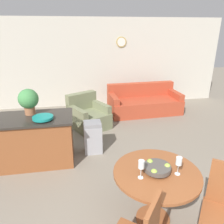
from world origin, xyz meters
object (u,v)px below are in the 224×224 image
at_px(teal_bowl, 43,118).
at_px(potted_plant, 28,100).
at_px(dining_table, 156,183).
at_px(couch, 144,103).
at_px(fruit_bowl, 157,168).
at_px(dining_chair_near_right, 223,204).
at_px(wine_glass_right, 179,162).
at_px(trash_bin, 93,137).
at_px(armchair, 88,116).
at_px(kitchen_island, 37,140).
at_px(wine_glass_left, 141,165).

bearing_deg(teal_bowl, potted_plant, 128.42).
xyz_separation_m(dining_table, couch, (1.10, 3.89, -0.31)).
distance_m(dining_table, fruit_bowl, 0.23).
relative_size(dining_chair_near_right, wine_glass_right, 4.37).
xyz_separation_m(trash_bin, couch, (1.71, 2.03, -0.04)).
relative_size(dining_table, couch, 0.50).
xyz_separation_m(fruit_bowl, couch, (1.10, 3.89, -0.54)).
height_order(dining_table, armchair, armchair).
distance_m(kitchen_island, trash_bin, 1.06).
height_order(wine_glass_right, potted_plant, potted_plant).
relative_size(wine_glass_left, couch, 0.11).
distance_m(wine_glass_left, trash_bin, 2.07).
bearing_deg(kitchen_island, wine_glass_left, -51.08).
xyz_separation_m(fruit_bowl, trash_bin, (-0.61, 1.87, -0.50)).
relative_size(dining_chair_near_right, trash_bin, 1.54).
relative_size(dining_chair_near_right, armchair, 0.86).
relative_size(dining_chair_near_right, teal_bowl, 2.87).
distance_m(dining_chair_near_right, fruit_bowl, 0.81).
distance_m(teal_bowl, trash_bin, 1.11).
distance_m(wine_glass_right, potted_plant, 2.79).
bearing_deg(teal_bowl, kitchen_island, 138.18).
bearing_deg(trash_bin, wine_glass_left, -78.63).
bearing_deg(dining_chair_near_right, trash_bin, -22.96).
bearing_deg(wine_glass_right, kitchen_island, 136.50).
relative_size(dining_table, wine_glass_left, 4.57).
distance_m(wine_glass_left, armchair, 3.27).
relative_size(dining_table, kitchen_island, 0.78).
xyz_separation_m(dining_chair_near_right, wine_glass_left, (-0.87, 0.32, 0.40)).
bearing_deg(dining_table, potted_plant, 132.98).
distance_m(wine_glass_left, potted_plant, 2.48).
distance_m(fruit_bowl, wine_glass_right, 0.26).
xyz_separation_m(potted_plant, trash_bin, (1.13, -0.01, -0.85)).
xyz_separation_m(dining_table, trash_bin, (-0.62, 1.87, -0.27)).
bearing_deg(kitchen_island, trash_bin, 9.16).
xyz_separation_m(fruit_bowl, potted_plant, (-1.74, 1.87, 0.35)).
bearing_deg(fruit_bowl, couch, 74.25).
relative_size(dining_table, dining_chair_near_right, 1.05).
bearing_deg(dining_table, armchair, 101.38).
xyz_separation_m(wine_glass_right, kitchen_island, (-1.88, 1.78, -0.48)).
height_order(trash_bin, couch, couch).
height_order(wine_glass_right, armchair, wine_glass_right).
bearing_deg(trash_bin, fruit_bowl, -71.75).
bearing_deg(dining_table, fruit_bowl, -171.69).
bearing_deg(couch, armchair, -158.13).
distance_m(wine_glass_right, armchair, 3.36).
xyz_separation_m(dining_table, potted_plant, (-1.75, 1.87, 0.58)).
distance_m(dining_table, dining_chair_near_right, 0.76).
xyz_separation_m(fruit_bowl, wine_glass_right, (0.22, -0.09, 0.11)).
bearing_deg(fruit_bowl, wine_glass_left, -161.41).
relative_size(teal_bowl, couch, 0.17).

